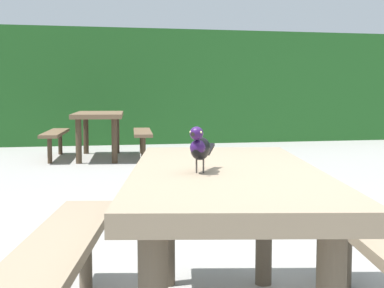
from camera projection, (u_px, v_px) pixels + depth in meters
The scene contains 4 objects.
hedge_wall at pixel (104, 87), 12.33m from camera, with size 28.00×1.90×2.37m, color #235B23.
picnic_table_foreground at pixel (225, 211), 2.39m from camera, with size 1.99×2.02×0.74m.
bird_grackle at pixel (200, 147), 2.20m from camera, with size 0.16×0.26×0.18m.
picnic_table_mid_left at pixel (99, 124), 9.20m from camera, with size 1.86×1.89×0.74m.
Camera 1 is at (-0.85, -2.06, 1.05)m, focal length 53.25 mm.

